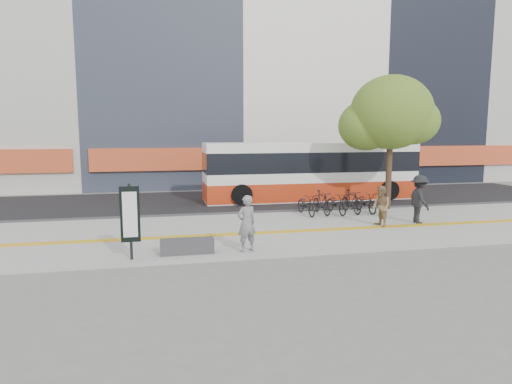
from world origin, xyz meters
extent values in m
plane|color=slate|center=(0.00, 0.00, 0.00)|extent=(120.00, 120.00, 0.00)
cube|color=gray|center=(0.00, 1.50, 0.04)|extent=(40.00, 7.00, 0.08)
cube|color=gold|center=(0.00, 1.00, 0.09)|extent=(40.00, 0.45, 0.01)
cube|color=black|center=(0.00, 9.00, 0.03)|extent=(40.00, 8.00, 0.06)
cube|color=#343537|center=(0.00, 5.00, 0.07)|extent=(40.00, 0.25, 0.14)
cube|color=#D65129|center=(2.00, 14.05, 2.00)|extent=(19.00, 0.50, 1.40)
cube|color=#B5B4AF|center=(20.00, 20.00, 13.00)|extent=(16.00, 12.00, 26.00)
cube|color=#D65129|center=(20.00, 14.05, 2.00)|extent=(15.20, 0.50, 1.40)
cube|color=#343537|center=(-2.60, -1.20, 0.30)|extent=(1.60, 0.45, 0.45)
cylinder|color=black|center=(-4.20, -1.50, 1.18)|extent=(0.08, 0.08, 2.20)
cube|color=black|center=(-4.20, -1.50, 1.40)|extent=(0.55, 0.08, 1.60)
cube|color=white|center=(-4.20, -1.55, 1.40)|extent=(0.40, 0.02, 1.30)
cylinder|color=#382519|center=(7.20, 4.70, 1.68)|extent=(0.28, 0.28, 3.20)
ellipsoid|color=#477627|center=(7.20, 4.70, 4.60)|extent=(3.80, 3.80, 3.42)
ellipsoid|color=#477627|center=(6.20, 5.20, 4.00)|extent=(2.60, 2.60, 2.34)
ellipsoid|color=#477627|center=(8.10, 4.30, 4.20)|extent=(2.40, 2.40, 2.16)
ellipsoid|color=#477627|center=(7.50, 5.50, 5.40)|extent=(2.20, 2.20, 1.98)
cube|color=white|center=(4.66, 8.50, 1.59)|extent=(11.51, 2.40, 3.07)
cube|color=red|center=(4.66, 8.50, 0.59)|extent=(11.53, 2.42, 0.96)
cube|color=black|center=(4.66, 8.50, 2.12)|extent=(11.53, 2.42, 1.05)
cylinder|color=black|center=(0.63, 7.30, 0.59)|extent=(1.05, 0.34, 1.05)
cylinder|color=black|center=(0.63, 9.70, 0.59)|extent=(1.05, 0.34, 1.05)
cylinder|color=black|center=(8.69, 7.30, 0.59)|extent=(1.05, 0.34, 1.05)
cylinder|color=black|center=(8.69, 9.70, 0.59)|extent=(1.05, 0.34, 1.05)
imported|color=black|center=(2.92, 4.00, 0.55)|extent=(0.78, 1.85, 0.95)
imported|color=black|center=(3.62, 4.00, 0.60)|extent=(0.64, 1.78, 1.05)
imported|color=black|center=(4.33, 4.00, 0.55)|extent=(0.78, 1.85, 0.95)
imported|color=black|center=(5.03, 4.00, 0.60)|extent=(0.64, 1.78, 1.05)
imported|color=black|center=(5.73, 4.00, 0.55)|extent=(0.78, 1.85, 0.95)
imported|color=black|center=(-0.80, -1.33, 0.95)|extent=(0.73, 0.60, 1.74)
imported|color=olive|center=(4.96, 1.11, 0.87)|extent=(0.65, 0.81, 1.58)
imported|color=black|center=(6.77, 1.40, 1.05)|extent=(0.80, 1.29, 1.93)
camera|label=1|loc=(-3.34, -14.42, 3.74)|focal=31.31mm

